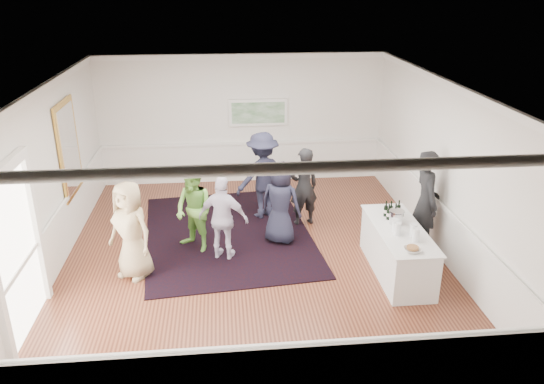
{
  "coord_description": "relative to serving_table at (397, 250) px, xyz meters",
  "views": [
    {
      "loc": [
        -0.5,
        -8.81,
        4.87
      ],
      "look_at": [
        0.38,
        0.2,
        1.19
      ],
      "focal_mm": 35.0,
      "sensor_mm": 36.0,
      "label": 1
    }
  ],
  "objects": [
    {
      "name": "area_rug",
      "position": [
        -2.93,
        1.8,
        -0.42
      ],
      "size": [
        3.66,
        4.57,
        0.02
      ],
      "primitive_type": "cube",
      "rotation": [
        0.0,
        0.0,
        0.1
      ],
      "color": "black",
      "rests_on": "floor"
    },
    {
      "name": "nut_bowl",
      "position": [
        -0.06,
        -0.81,
        0.47
      ],
      "size": [
        0.28,
        0.28,
        0.08
      ],
      "color": "white",
      "rests_on": "serving_table"
    },
    {
      "name": "mirror",
      "position": [
        -5.93,
        2.17,
        1.37
      ],
      "size": [
        0.05,
        1.25,
        1.85
      ],
      "color": "gold",
      "rests_on": "wall_left"
    },
    {
      "name": "wall_front",
      "position": [
        -2.47,
        -3.13,
        1.17
      ],
      "size": [
        7.0,
        0.02,
        3.2
      ],
      "primitive_type": "cube",
      "color": "white",
      "rests_on": "floor"
    },
    {
      "name": "guest_tan",
      "position": [
        -4.58,
        0.35,
        0.44
      ],
      "size": [
        1.02,
        0.94,
        1.75
      ],
      "primitive_type": "imported",
      "rotation": [
        0.0,
        0.0,
        -0.6
      ],
      "color": "tan",
      "rests_on": "floor"
    },
    {
      "name": "wall_back",
      "position": [
        -2.47,
        4.87,
        1.17
      ],
      "size": [
        7.0,
        0.02,
        3.2
      ],
      "primitive_type": "cube",
      "color": "white",
      "rests_on": "floor"
    },
    {
      "name": "wall_right",
      "position": [
        1.03,
        0.87,
        1.17
      ],
      "size": [
        0.02,
        8.0,
        3.2
      ],
      "primitive_type": "cube",
      "color": "white",
      "rests_on": "floor"
    },
    {
      "name": "wainscoting",
      "position": [
        -2.47,
        0.87,
        0.07
      ],
      "size": [
        7.0,
        8.0,
        1.0
      ],
      "primitive_type": null,
      "color": "white",
      "rests_on": "floor"
    },
    {
      "name": "guest_dark_a",
      "position": [
        -2.15,
        2.63,
        0.51
      ],
      "size": [
        1.4,
        1.18,
        1.89
      ],
      "primitive_type": "imported",
      "rotation": [
        0.0,
        0.0,
        3.62
      ],
      "color": "#1D1E30",
      "rests_on": "floor"
    },
    {
      "name": "juice_pitchers",
      "position": [
        0.0,
        -0.28,
        0.55
      ],
      "size": [
        0.36,
        0.51,
        0.24
      ],
      "color": "#71AF3E",
      "rests_on": "serving_table"
    },
    {
      "name": "bartender",
      "position": [
        0.73,
        0.73,
        0.57
      ],
      "size": [
        0.5,
        0.74,
        2.0
      ],
      "primitive_type": "imported",
      "rotation": [
        0.0,
        0.0,
        1.55
      ],
      "color": "black",
      "rests_on": "floor"
    },
    {
      "name": "guest_navy",
      "position": [
        -1.9,
        1.39,
        0.39
      ],
      "size": [
        0.95,
        0.83,
        1.64
      ],
      "primitive_type": "imported",
      "rotation": [
        0.0,
        0.0,
        2.67
      ],
      "color": "#1D1E30",
      "rests_on": "floor"
    },
    {
      "name": "floor",
      "position": [
        -2.47,
        0.87,
        -0.43
      ],
      "size": [
        8.0,
        8.0,
        0.0
      ],
      "primitive_type": "plane",
      "color": "brown",
      "rests_on": "ground"
    },
    {
      "name": "ceiling",
      "position": [
        -2.47,
        0.87,
        2.77
      ],
      "size": [
        7.0,
        8.0,
        0.02
      ],
      "primitive_type": "cube",
      "color": "white",
      "rests_on": "wall_back"
    },
    {
      "name": "ice_bucket",
      "position": [
        -0.0,
        0.2,
        0.54
      ],
      "size": [
        0.26,
        0.26,
        0.24
      ],
      "primitive_type": "cylinder",
      "color": "silver",
      "rests_on": "serving_table"
    },
    {
      "name": "guest_green",
      "position": [
        -3.55,
        1.22,
        0.38
      ],
      "size": [
        1.0,
        0.99,
        1.63
      ],
      "primitive_type": "imported",
      "rotation": [
        0.0,
        0.0,
        -0.77
      ],
      "color": "#75BA4A",
      "rests_on": "floor"
    },
    {
      "name": "landscape_painting",
      "position": [
        -2.07,
        4.82,
        1.35
      ],
      "size": [
        1.44,
        0.06,
        0.66
      ],
      "color": "white",
      "rests_on": "wall_back"
    },
    {
      "name": "doorway",
      "position": [
        -5.92,
        -1.03,
        0.98
      ],
      "size": [
        0.1,
        1.78,
        2.56
      ],
      "color": "white",
      "rests_on": "wall_left"
    },
    {
      "name": "wall_left",
      "position": [
        -5.97,
        0.87,
        1.17
      ],
      "size": [
        0.02,
        8.0,
        3.2
      ],
      "primitive_type": "cube",
      "color": "white",
      "rests_on": "floor"
    },
    {
      "name": "wine_bottles",
      "position": [
        0.0,
        0.47,
        0.58
      ],
      "size": [
        0.31,
        0.23,
        0.31
      ],
      "color": "black",
      "rests_on": "serving_table"
    },
    {
      "name": "serving_table",
      "position": [
        0.0,
        0.0,
        0.0
      ],
      "size": [
        0.81,
        2.13,
        0.86
      ],
      "color": "silver",
      "rests_on": "floor"
    },
    {
      "name": "guest_lilac",
      "position": [
        -3.01,
        0.83,
        0.37
      ],
      "size": [
        1.02,
        0.68,
        1.6
      ],
      "primitive_type": "imported",
      "rotation": [
        0.0,
        0.0,
        2.8
      ],
      "color": "silver",
      "rests_on": "floor"
    },
    {
      "name": "guest_dark_b",
      "position": [
        -1.33,
        2.15,
        0.41
      ],
      "size": [
        0.69,
        0.53,
        1.68
      ],
      "primitive_type": "imported",
      "rotation": [
        0.0,
        0.0,
        3.37
      ],
      "color": "black",
      "rests_on": "floor"
    }
  ]
}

